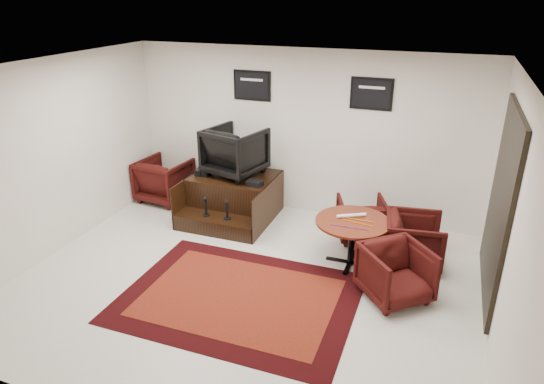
{
  "coord_description": "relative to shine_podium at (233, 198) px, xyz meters",
  "views": [
    {
      "loc": [
        2.26,
        -5.08,
        3.65
      ],
      "look_at": [
        0.04,
        0.9,
        0.97
      ],
      "focal_mm": 32.0,
      "sensor_mm": 36.0,
      "label": 1
    }
  ],
  "objects": [
    {
      "name": "umbrella_black",
      "position": [
        -0.83,
        -0.09,
        0.06
      ],
      "size": [
        0.3,
        0.11,
        0.8
      ],
      "primitive_type": null,
      "color": "black",
      "rests_on": "ground"
    },
    {
      "name": "table_chair_corner",
      "position": [
        2.92,
        -1.49,
        0.06
      ],
      "size": [
        1.04,
        1.04,
        0.78
      ],
      "primitive_type": "imported",
      "rotation": [
        0.0,
        0.0,
        0.72
      ],
      "color": "black",
      "rests_on": "ground"
    },
    {
      "name": "meeting_table",
      "position": [
        2.23,
        -0.85,
        0.26
      ],
      "size": [
        1.04,
        1.04,
        0.68
      ],
      "color": "#4B160A",
      "rests_on": "ground"
    },
    {
      "name": "umbrella_hooked",
      "position": [
        -0.81,
        -0.07,
        0.06
      ],
      "size": [
        0.29,
        0.11,
        0.78
      ],
      "primitive_type": null,
      "color": "black",
      "rests_on": "ground"
    },
    {
      "name": "room_shell",
      "position": [
        1.42,
        -1.7,
        1.45
      ],
      "size": [
        6.02,
        5.02,
        2.81
      ],
      "color": "white",
      "rests_on": "ground"
    },
    {
      "name": "table_clutter",
      "position": [
        2.28,
        -0.92,
        0.35
      ],
      "size": [
        0.57,
        0.3,
        0.01
      ],
      "color": "#D4640B",
      "rests_on": "meeting_table"
    },
    {
      "name": "polish_kit",
      "position": [
        0.51,
        -0.23,
        0.43
      ],
      "size": [
        0.26,
        0.19,
        0.08
      ],
      "primitive_type": "cube",
      "rotation": [
        0.0,
        0.0,
        -0.08
      ],
      "color": "black",
      "rests_on": "shine_podium"
    },
    {
      "name": "ground",
      "position": [
        1.01,
        -1.82,
        -0.34
      ],
      "size": [
        6.0,
        6.0,
        0.0
      ],
      "primitive_type": "plane",
      "color": "silver",
      "rests_on": "ground"
    },
    {
      "name": "table_chair_back",
      "position": [
        2.21,
        -0.03,
        0.03
      ],
      "size": [
        0.9,
        0.87,
        0.73
      ],
      "primitive_type": "imported",
      "rotation": [
        0.0,
        0.0,
        3.51
      ],
      "color": "black",
      "rests_on": "ground"
    },
    {
      "name": "shoes_pair",
      "position": [
        -0.5,
        -0.05,
        0.45
      ],
      "size": [
        0.25,
        0.31,
        0.11
      ],
      "color": "black",
      "rests_on": "shine_podium"
    },
    {
      "name": "table_chair_window",
      "position": [
        3.05,
        -0.53,
        0.06
      ],
      "size": [
        0.83,
        0.87,
        0.8
      ],
      "primitive_type": "imported",
      "rotation": [
        0.0,
        0.0,
        1.71
      ],
      "color": "black",
      "rests_on": "ground"
    },
    {
      "name": "paper_roll",
      "position": [
        2.18,
        -0.75,
        0.37
      ],
      "size": [
        0.39,
        0.25,
        0.05
      ],
      "primitive_type": "cylinder",
      "rotation": [
        0.0,
        1.57,
        0.52
      ],
      "color": "white",
      "rests_on": "meeting_table"
    },
    {
      "name": "shine_podium",
      "position": [
        0.0,
        0.0,
        0.0
      ],
      "size": [
        1.41,
        1.46,
        0.73
      ],
      "color": "black",
      "rests_on": "ground"
    },
    {
      "name": "area_rug",
      "position": [
        1.08,
        -2.19,
        -0.33
      ],
      "size": [
        2.93,
        2.2,
        0.01
      ],
      "color": "black",
      "rests_on": "ground"
    },
    {
      "name": "shine_chair",
      "position": [
        0.0,
        0.15,
        0.84
      ],
      "size": [
        1.04,
        1.0,
        0.89
      ],
      "primitive_type": "imported",
      "rotation": [
        0.0,
        0.0,
        2.89
      ],
      "color": "black",
      "rests_on": "shine_podium"
    },
    {
      "name": "armchair_side",
      "position": [
        -1.48,
        0.21,
        0.1
      ],
      "size": [
        0.92,
        0.87,
        0.87
      ],
      "primitive_type": "imported",
      "rotation": [
        0.0,
        0.0,
        3.04
      ],
      "color": "black",
      "rests_on": "ground"
    }
  ]
}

